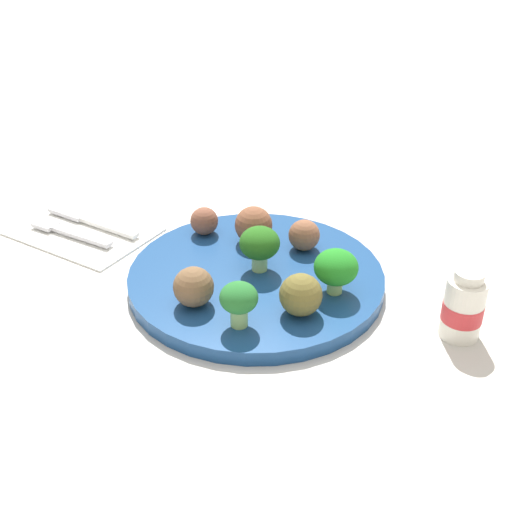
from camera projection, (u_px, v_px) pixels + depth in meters
ground_plane at (256, 284)px, 0.73m from camera, size 4.00×4.00×0.00m
plate at (256, 278)px, 0.72m from camera, size 0.28×0.28×0.02m
broccoli_floret_far_rim at (336, 268)px, 0.67m from camera, size 0.05×0.05×0.05m
broccoli_floret_back_right at (239, 300)px, 0.62m from camera, size 0.04×0.04×0.05m
broccoli_floret_near_rim at (256, 243)px, 0.71m from camera, size 0.04×0.04×0.05m
meatball_center at (194, 287)px, 0.65m from camera, size 0.04×0.04×0.04m
meatball_mid_left at (254, 225)px, 0.76m from camera, size 0.04×0.04×0.04m
meatball_near_rim at (301, 295)px, 0.64m from camera, size 0.04×0.04×0.04m
meatball_front_right at (304, 235)px, 0.75m from camera, size 0.04×0.04×0.04m
meatball_mid_right at (204, 221)px, 0.78m from camera, size 0.03×0.03×0.03m
napkin at (84, 231)px, 0.83m from camera, size 0.18×0.14×0.01m
fork at (68, 231)px, 0.81m from camera, size 0.12×0.03×0.01m
knife at (89, 220)px, 0.84m from camera, size 0.15×0.03×0.01m
yogurt_bottle at (463, 307)px, 0.63m from camera, size 0.04×0.04×0.07m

